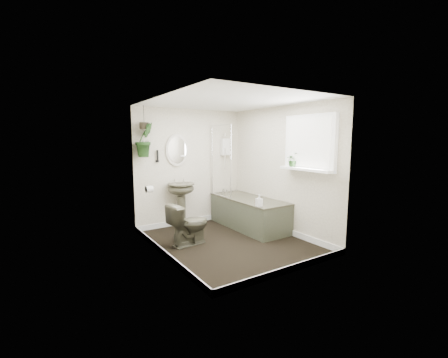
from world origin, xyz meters
TOP-DOWN VIEW (x-y plane):
  - floor at (0.00, 0.00)m, footprint 2.30×2.80m
  - ceiling at (0.00, 0.00)m, footprint 2.30×2.80m
  - wall_back at (0.00, 1.41)m, footprint 2.30×0.02m
  - wall_front at (0.00, -1.41)m, footprint 2.30×0.02m
  - wall_left at (-1.16, 0.00)m, footprint 0.02×2.80m
  - wall_right at (1.16, 0.00)m, footprint 0.02×2.80m
  - skirting at (0.00, 0.00)m, footprint 2.30×2.80m
  - bathtub at (0.80, 0.50)m, footprint 0.72×1.72m
  - bath_screen at (0.47, 0.99)m, footprint 0.04×0.72m
  - shower_box at (0.80, 1.34)m, footprint 0.20×0.10m
  - oval_mirror at (-0.30, 1.37)m, footprint 0.46×0.03m
  - wall_sconce at (-0.70, 1.36)m, footprint 0.04×0.04m
  - toilet_roll_holder at (-1.10, 0.70)m, footprint 0.11×0.11m
  - window_recess at (1.09, -0.70)m, footprint 0.08×1.00m
  - window_sill at (1.02, -0.70)m, footprint 0.18×1.00m
  - window_blinds at (1.04, -0.70)m, footprint 0.01×0.86m
  - toilet at (-0.60, 0.27)m, footprint 0.71×0.46m
  - pedestal_sink at (-0.30, 1.22)m, footprint 0.53×0.46m
  - sill_plant at (1.03, -0.40)m, footprint 0.23×0.20m
  - hanging_plant at (-0.97, 1.25)m, footprint 0.40×0.36m
  - soap_bottle at (0.51, -0.16)m, footprint 0.09×0.09m
  - hanging_pot at (-0.97, 1.25)m, footprint 0.16×0.16m

SIDE VIEW (x-z plane):
  - floor at x=0.00m, z-range -0.02..0.00m
  - skirting at x=0.00m, z-range 0.00..0.10m
  - bathtub at x=0.80m, z-range 0.00..0.58m
  - toilet at x=-0.60m, z-range 0.00..0.69m
  - pedestal_sink at x=-0.30m, z-range 0.00..0.87m
  - soap_bottle at x=0.51m, z-range 0.58..0.78m
  - toilet_roll_holder at x=-1.10m, z-range 0.84..0.96m
  - wall_back at x=0.00m, z-range 0.00..2.30m
  - wall_front at x=0.00m, z-range 0.00..2.30m
  - wall_left at x=-1.16m, z-range 0.00..2.30m
  - wall_right at x=1.16m, z-range 0.00..2.30m
  - window_sill at x=1.02m, z-range 1.21..1.25m
  - bath_screen at x=0.47m, z-range 0.58..1.98m
  - sill_plant at x=1.03m, z-range 1.25..1.49m
  - wall_sconce at x=-0.70m, z-range 1.29..1.51m
  - oval_mirror at x=-0.30m, z-range 1.19..1.81m
  - shower_box at x=0.80m, z-range 1.38..1.73m
  - window_recess at x=1.09m, z-range 1.20..2.10m
  - window_blinds at x=1.04m, z-range 1.27..2.03m
  - hanging_plant at x=-0.97m, z-range 1.39..2.00m
  - hanging_pot at x=-0.97m, z-range 1.88..2.00m
  - ceiling at x=0.00m, z-range 2.30..2.32m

